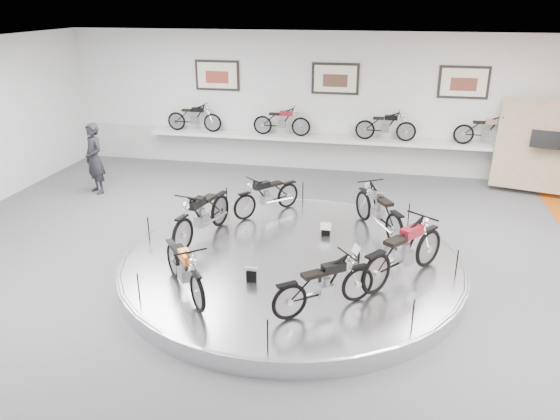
% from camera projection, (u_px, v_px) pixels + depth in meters
% --- Properties ---
extents(floor, '(16.00, 16.00, 0.00)m').
position_uv_depth(floor, '(289.00, 279.00, 10.10)').
color(floor, '#515154').
rests_on(floor, ground).
extents(ceiling, '(16.00, 16.00, 0.00)m').
position_uv_depth(ceiling, '(290.00, 55.00, 8.64)').
color(ceiling, white).
rests_on(ceiling, wall_back).
extents(wall_back, '(16.00, 0.00, 16.00)m').
position_uv_depth(wall_back, '(335.00, 103.00, 15.75)').
color(wall_back, silver).
rests_on(wall_back, floor).
extents(dado_band, '(15.68, 0.04, 1.10)m').
position_uv_depth(dado_band, '(333.00, 152.00, 16.26)').
color(dado_band, '#BCBCBA').
rests_on(dado_band, floor).
extents(display_platform, '(6.40, 6.40, 0.30)m').
position_uv_depth(display_platform, '(292.00, 264.00, 10.32)').
color(display_platform, silver).
rests_on(display_platform, floor).
extents(platform_rim, '(6.40, 6.40, 0.10)m').
position_uv_depth(platform_rim, '(292.00, 258.00, 10.27)').
color(platform_rim, '#B2B2BA').
rests_on(platform_rim, display_platform).
extents(shelf, '(11.00, 0.55, 0.10)m').
position_uv_depth(shelf, '(332.00, 139.00, 15.84)').
color(shelf, silver).
rests_on(shelf, wall_back).
extents(poster_left, '(1.35, 0.06, 0.88)m').
position_uv_depth(poster_left, '(217.00, 75.00, 16.12)').
color(poster_left, '#EAE6C9').
rests_on(poster_left, wall_back).
extents(poster_center, '(1.35, 0.06, 0.88)m').
position_uv_depth(poster_center, '(335.00, 79.00, 15.46)').
color(poster_center, '#EAE6C9').
rests_on(poster_center, wall_back).
extents(poster_right, '(1.35, 0.06, 0.88)m').
position_uv_depth(poster_right, '(464.00, 82.00, 14.80)').
color(poster_right, '#EAE6C9').
rests_on(poster_right, wall_back).
extents(display_panel, '(2.56, 1.52, 2.30)m').
position_uv_depth(display_panel, '(545.00, 146.00, 14.15)').
color(display_panel, tan).
rests_on(display_panel, floor).
extents(shelf_bike_a, '(1.22, 0.43, 0.73)m').
position_uv_depth(shelf_bike_a, '(194.00, 119.00, 16.48)').
color(shelf_bike_a, black).
rests_on(shelf_bike_a, shelf).
extents(shelf_bike_b, '(1.22, 0.43, 0.73)m').
position_uv_depth(shelf_bike_b, '(282.00, 123.00, 15.97)').
color(shelf_bike_b, maroon).
rests_on(shelf_bike_b, shelf).
extents(shelf_bike_c, '(1.22, 0.43, 0.73)m').
position_uv_depth(shelf_bike_c, '(386.00, 128.00, 15.41)').
color(shelf_bike_c, black).
rests_on(shelf_bike_c, shelf).
extents(shelf_bike_d, '(1.22, 0.43, 0.73)m').
position_uv_depth(shelf_bike_d, '(486.00, 132.00, 14.90)').
color(shelf_bike_d, '#B2B2B7').
rests_on(shelf_bike_d, shelf).
extents(bike_a, '(1.37, 1.78, 1.00)m').
position_uv_depth(bike_a, '(379.00, 209.00, 11.19)').
color(bike_a, '#B2B2B7').
rests_on(bike_a, display_platform).
extents(bike_b, '(1.39, 1.50, 0.89)m').
position_uv_depth(bike_b, '(267.00, 195.00, 12.17)').
color(bike_b, black).
rests_on(bike_b, display_platform).
extents(bike_c, '(0.99, 1.87, 1.04)m').
position_uv_depth(bike_c, '(202.00, 214.00, 10.88)').
color(bike_c, black).
rests_on(bike_c, display_platform).
extents(bike_d, '(1.43, 1.58, 0.93)m').
position_uv_depth(bike_d, '(184.00, 267.00, 8.86)').
color(bike_d, '#CB560E').
rests_on(bike_d, display_platform).
extents(bike_e, '(1.54, 1.37, 0.90)m').
position_uv_depth(bike_e, '(325.00, 284.00, 8.37)').
color(bike_e, black).
rests_on(bike_e, display_platform).
extents(bike_f, '(1.62, 1.87, 1.08)m').
position_uv_depth(bike_f, '(404.00, 251.00, 9.26)').
color(bike_f, maroon).
rests_on(bike_f, display_platform).
extents(visitor, '(0.81, 0.75, 1.86)m').
position_uv_depth(visitor, '(94.00, 159.00, 14.23)').
color(visitor, black).
rests_on(visitor, floor).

